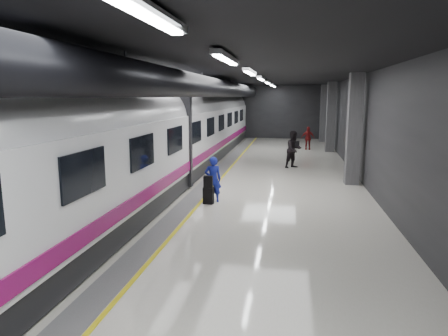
{
  "coord_description": "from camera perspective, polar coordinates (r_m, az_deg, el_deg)",
  "views": [
    {
      "loc": [
        2.03,
        -14.82,
        3.57
      ],
      "look_at": [
        -0.13,
        -1.99,
        1.24
      ],
      "focal_mm": 32.0,
      "sensor_mm": 36.0,
      "label": 1
    }
  ],
  "objects": [
    {
      "name": "platform_hall",
      "position": [
        15.95,
        1.21,
        10.06
      ],
      "size": [
        10.02,
        40.02,
        4.51
      ],
      "color": "black",
      "rests_on": "ground"
    },
    {
      "name": "train",
      "position": [
        15.8,
        -10.04,
        4.57
      ],
      "size": [
        3.05,
        38.0,
        4.05
      ],
      "color": "black",
      "rests_on": "ground"
    },
    {
      "name": "traveler_main",
      "position": [
        13.62,
        -1.58,
        -1.63
      ],
      "size": [
        0.66,
        0.52,
        1.57
      ],
      "primitive_type": "imported",
      "rotation": [
        0.0,
        0.0,
        3.43
      ],
      "color": "#1B18B8",
      "rests_on": "ground"
    },
    {
      "name": "traveler_far_a",
      "position": [
        20.39,
        9.94,
        2.62
      ],
      "size": [
        1.16,
        1.14,
        1.88
      ],
      "primitive_type": "imported",
      "rotation": [
        0.0,
        0.0,
        0.71
      ],
      "color": "black",
      "rests_on": "ground"
    },
    {
      "name": "suitcase_main",
      "position": [
        13.47,
        -2.23,
        -3.96
      ],
      "size": [
        0.37,
        0.25,
        0.56
      ],
      "primitive_type": "cube",
      "rotation": [
        0.0,
        0.0,
        -0.11
      ],
      "color": "black",
      "rests_on": "ground"
    },
    {
      "name": "suitcase_far",
      "position": [
        28.35,
        10.35,
        3.29
      ],
      "size": [
        0.35,
        0.23,
        0.5
      ],
      "primitive_type": "cube",
      "rotation": [
        0.0,
        0.0,
        0.03
      ],
      "color": "black",
      "rests_on": "ground"
    },
    {
      "name": "traveler_far_b",
      "position": [
        27.86,
        11.88,
        4.21
      ],
      "size": [
        0.91,
        0.38,
        1.55
      ],
      "primitive_type": "imported",
      "rotation": [
        0.0,
        0.0,
        -0.0
      ],
      "color": "maroon",
      "rests_on": "ground"
    },
    {
      "name": "shoulder_bag",
      "position": [
        13.34,
        -2.28,
        -1.98
      ],
      "size": [
        0.3,
        0.16,
        0.4
      ],
      "primitive_type": "cube",
      "rotation": [
        0.0,
        0.0,
        -0.0
      ],
      "color": "black",
      "rests_on": "suitcase_main"
    },
    {
      "name": "ground",
      "position": [
        15.38,
        1.7,
        -3.25
      ],
      "size": [
        40.0,
        40.0,
        0.0
      ],
      "primitive_type": "plane",
      "color": "silver",
      "rests_on": "ground"
    }
  ]
}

